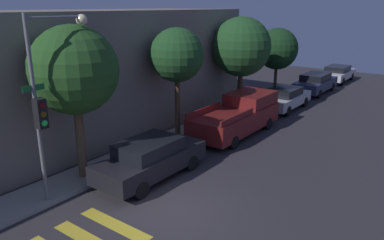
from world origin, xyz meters
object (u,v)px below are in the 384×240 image
at_px(traffic_light_pole, 49,88).
at_px(tree_behind_truck, 277,49).
at_px(sedan_far_end, 315,83).
at_px(tree_far_end, 241,47).
at_px(tree_near_corner, 74,71).
at_px(sedan_middle, 284,98).
at_px(tree_midblock, 177,56).
at_px(pickup_truck, 238,115).
at_px(sedan_near_corner, 150,158).
at_px(sedan_tail_of_row, 338,73).

bearing_deg(traffic_light_pole, tree_behind_truck, 1.97).
bearing_deg(sedan_far_end, tree_far_end, 166.31).
bearing_deg(sedan_far_end, tree_near_corner, 174.36).
bearing_deg(tree_behind_truck, sedan_middle, -145.59).
height_order(traffic_light_pole, sedan_far_end, traffic_light_pole).
xyz_separation_m(traffic_light_pole, tree_midblock, (6.87, 0.60, 0.23)).
bearing_deg(pickup_truck, tree_near_corner, 166.67).
bearing_deg(pickup_truck, tree_far_end, 29.05).
distance_m(sedan_near_corner, tree_far_end, 10.37).
relative_size(sedan_far_end, tree_far_end, 0.85).
bearing_deg(tree_behind_truck, tree_midblock, 180.00).
xyz_separation_m(traffic_light_pole, tree_near_corner, (1.39, 0.60, 0.29)).
distance_m(sedan_near_corner, sedan_tail_of_row, 22.80).
bearing_deg(tree_midblock, tree_near_corner, -180.00).
relative_size(tree_near_corner, tree_far_end, 1.00).
bearing_deg(sedan_near_corner, sedan_far_end, 0.00).
height_order(sedan_near_corner, sedan_far_end, sedan_near_corner).
bearing_deg(sedan_tail_of_row, sedan_middle, 180.00).
distance_m(sedan_far_end, tree_far_end, 8.51).
xyz_separation_m(pickup_truck, tree_behind_truck, (8.30, 1.88, 2.37)).
height_order(tree_midblock, tree_far_end, tree_far_end).
distance_m(sedan_near_corner, sedan_middle, 11.91).
distance_m(traffic_light_pole, sedan_far_end, 20.66).
bearing_deg(sedan_middle, tree_near_corner, 172.07).
xyz_separation_m(sedan_middle, sedan_tail_of_row, (10.89, -0.00, -0.01)).
relative_size(sedan_near_corner, sedan_tail_of_row, 1.02).
bearing_deg(tree_near_corner, sedan_near_corner, -50.01).
distance_m(pickup_truck, tree_midblock, 4.31).
xyz_separation_m(sedan_far_end, tree_midblock, (-13.53, 1.88, 3.19)).
bearing_deg(traffic_light_pole, sedan_far_end, -3.57).
bearing_deg(tree_midblock, pickup_truck, -37.57).
relative_size(pickup_truck, tree_behind_truck, 1.18).
xyz_separation_m(tree_near_corner, tree_midblock, (5.49, 0.00, -0.06)).
height_order(traffic_light_pole, sedan_near_corner, traffic_light_pole).
height_order(traffic_light_pole, sedan_tail_of_row, traffic_light_pole).
height_order(sedan_tail_of_row, tree_behind_truck, tree_behind_truck).
distance_m(tree_far_end, tree_behind_truck, 4.95).
height_order(traffic_light_pole, pickup_truck, traffic_light_pole).
bearing_deg(tree_behind_truck, pickup_truck, -167.25).
bearing_deg(traffic_light_pole, pickup_truck, -7.78).
height_order(pickup_truck, sedan_far_end, pickup_truck).
relative_size(sedan_near_corner, tree_far_end, 0.81).
bearing_deg(sedan_near_corner, tree_behind_truck, 7.30).
height_order(tree_near_corner, tree_far_end, tree_near_corner).
xyz_separation_m(pickup_truck, tree_near_corner, (-7.93, 1.88, 3.08)).
xyz_separation_m(sedan_tail_of_row, tree_behind_truck, (-8.15, 1.88, 2.59)).
relative_size(sedan_tail_of_row, tree_near_corner, 0.79).
bearing_deg(tree_far_end, pickup_truck, -150.95).
xyz_separation_m(sedan_near_corner, tree_midblock, (3.91, 1.88, 3.17)).
height_order(sedan_tail_of_row, tree_midblock, tree_midblock).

